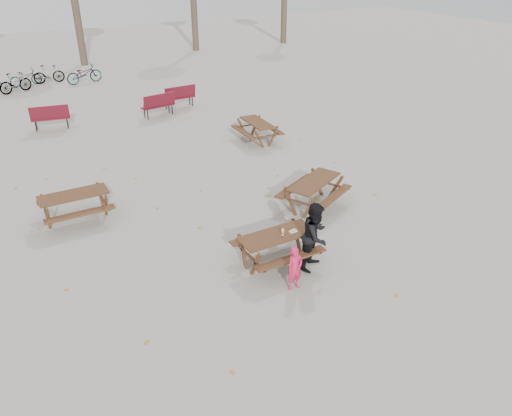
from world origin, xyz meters
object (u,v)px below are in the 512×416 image
main_picnic_table (277,241)px  adult (316,236)px  picnic_table_north (76,207)px  picnic_table_far (257,131)px  picnic_table_east (314,193)px  food_tray (293,231)px  child (295,268)px  soda_bottle (283,232)px

main_picnic_table → adult: size_ratio=1.09×
picnic_table_north → picnic_table_far: (7.37, 2.92, -0.01)m
adult → picnic_table_north: bearing=100.3°
main_picnic_table → picnic_table_east: size_ratio=0.97×
food_tray → adult: (0.30, -0.48, 0.03)m
main_picnic_table → child: child is taller
soda_bottle → child: size_ratio=0.16×
picnic_table_north → main_picnic_table: bearing=-50.6°
main_picnic_table → picnic_table_north: picnic_table_north is taller
child → picnic_table_east: bearing=44.5°
soda_bottle → adult: adult is taller
picnic_table_far → food_tray: bearing=158.8°
picnic_table_east → adult: bearing=-150.6°
adult → picnic_table_far: adult is taller
soda_bottle → picnic_table_far: bearing=64.3°
main_picnic_table → food_tray: food_tray is taller
adult → picnic_table_east: (1.75, 2.51, -0.42)m
main_picnic_table → child: bearing=-100.3°
child → picnic_table_far: 9.31m
soda_bottle → adult: size_ratio=0.10×
main_picnic_table → picnic_table_east: (2.43, 1.94, -0.19)m
food_tray → picnic_table_far: bearing=66.1°
main_picnic_table → adult: bearing=-40.1°
adult → main_picnic_table: bearing=109.5°
food_tray → adult: bearing=-57.4°
child → picnic_table_far: (3.89, 8.45, -0.14)m
picnic_table_east → picnic_table_far: size_ratio=1.06×
picnic_table_north → picnic_table_far: picnic_table_north is taller
picnic_table_east → picnic_table_far: 5.62m
main_picnic_table → child: (-0.19, -1.04, -0.07)m
adult → picnic_table_north: (-4.35, 5.06, -0.44)m
soda_bottle → child: bearing=-106.4°
picnic_table_east → picnic_table_far: bearing=51.3°
soda_bottle → picnic_table_far: 8.34m
picnic_table_east → food_tray: bearing=-161.0°
main_picnic_table → picnic_table_far: (3.70, 7.41, -0.21)m
picnic_table_north → child: bearing=-57.8°
main_picnic_table → picnic_table_east: picnic_table_east is taller
picnic_table_east → picnic_table_far: picnic_table_east is taller
food_tray → picnic_table_north: size_ratio=0.10×
food_tray → picnic_table_east: food_tray is taller
child → picnic_table_north: 6.54m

